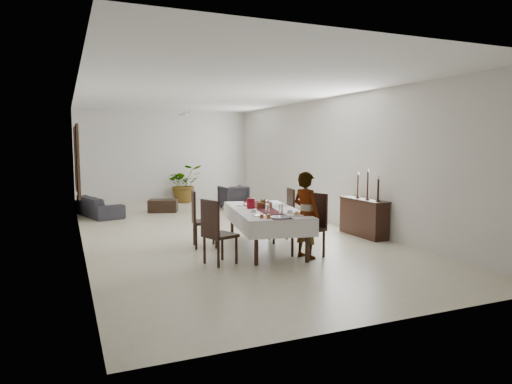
% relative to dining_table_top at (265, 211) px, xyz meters
% --- Properties ---
extents(floor, '(6.00, 12.00, 0.00)m').
position_rel_dining_table_top_xyz_m(floor, '(-0.27, 2.08, -0.74)').
color(floor, beige).
rests_on(floor, ground).
extents(ceiling, '(6.00, 12.00, 0.02)m').
position_rel_dining_table_top_xyz_m(ceiling, '(-0.27, 2.08, 2.46)').
color(ceiling, white).
rests_on(ceiling, wall_back).
extents(wall_back, '(6.00, 0.02, 3.20)m').
position_rel_dining_table_top_xyz_m(wall_back, '(-0.27, 8.08, 0.86)').
color(wall_back, silver).
rests_on(wall_back, floor).
extents(wall_front, '(6.00, 0.02, 3.20)m').
position_rel_dining_table_top_xyz_m(wall_front, '(-0.27, -3.92, 0.86)').
color(wall_front, silver).
rests_on(wall_front, floor).
extents(wall_left, '(0.02, 12.00, 3.20)m').
position_rel_dining_table_top_xyz_m(wall_left, '(-3.27, 2.08, 0.86)').
color(wall_left, silver).
rests_on(wall_left, floor).
extents(wall_right, '(0.02, 12.00, 3.20)m').
position_rel_dining_table_top_xyz_m(wall_right, '(2.73, 2.08, 0.86)').
color(wall_right, silver).
rests_on(wall_right, floor).
extents(dining_table_top, '(1.42, 2.59, 0.05)m').
position_rel_dining_table_top_xyz_m(dining_table_top, '(0.00, 0.00, 0.00)').
color(dining_table_top, black).
rests_on(dining_table_top, table_leg_fl).
extents(table_leg_fl, '(0.08, 0.08, 0.71)m').
position_rel_dining_table_top_xyz_m(table_leg_fl, '(-0.64, -1.07, -0.38)').
color(table_leg_fl, black).
rests_on(table_leg_fl, floor).
extents(table_leg_fr, '(0.08, 0.08, 0.71)m').
position_rel_dining_table_top_xyz_m(table_leg_fr, '(0.24, -1.22, -0.38)').
color(table_leg_fr, black).
rests_on(table_leg_fr, floor).
extents(table_leg_bl, '(0.08, 0.08, 0.71)m').
position_rel_dining_table_top_xyz_m(table_leg_bl, '(-0.24, 1.22, -0.38)').
color(table_leg_bl, black).
rests_on(table_leg_bl, floor).
extents(table_leg_br, '(0.08, 0.08, 0.71)m').
position_rel_dining_table_top_xyz_m(table_leg_br, '(0.64, 1.07, -0.38)').
color(table_leg_br, black).
rests_on(table_leg_br, floor).
extents(tablecloth_top, '(1.64, 2.80, 0.01)m').
position_rel_dining_table_top_xyz_m(tablecloth_top, '(-0.00, 0.00, 0.03)').
color(tablecloth_top, silver).
rests_on(tablecloth_top, dining_table_top).
extents(tablecloth_drape_left, '(0.46, 2.60, 0.31)m').
position_rel_dining_table_top_xyz_m(tablecloth_drape_left, '(-0.59, 0.10, -0.12)').
color(tablecloth_drape_left, white).
rests_on(tablecloth_drape_left, dining_table_top).
extents(tablecloth_drape_right, '(0.46, 2.60, 0.31)m').
position_rel_dining_table_top_xyz_m(tablecloth_drape_right, '(0.59, -0.10, -0.12)').
color(tablecloth_drape_right, white).
rests_on(tablecloth_drape_right, dining_table_top).
extents(tablecloth_drape_near, '(1.19, 0.22, 0.31)m').
position_rel_dining_table_top_xyz_m(tablecloth_drape_near, '(-0.22, -1.29, -0.12)').
color(tablecloth_drape_near, white).
rests_on(tablecloth_drape_near, dining_table_top).
extents(tablecloth_drape_far, '(1.19, 0.22, 0.31)m').
position_rel_dining_table_top_xyz_m(tablecloth_drape_far, '(0.22, 1.29, -0.12)').
color(tablecloth_drape_far, silver).
rests_on(tablecloth_drape_far, dining_table_top).
extents(table_runner, '(0.79, 2.57, 0.00)m').
position_rel_dining_table_top_xyz_m(table_runner, '(0.00, 0.00, 0.04)').
color(table_runner, '#521718').
rests_on(table_runner, tablecloth_top).
extents(red_pitcher, '(0.18, 0.18, 0.20)m').
position_rel_dining_table_top_xyz_m(red_pitcher, '(-0.23, 0.19, 0.14)').
color(red_pitcher, maroon).
rests_on(red_pitcher, tablecloth_top).
extents(pitcher_handle, '(0.12, 0.04, 0.12)m').
position_rel_dining_table_top_xyz_m(pitcher_handle, '(-0.31, 0.21, 0.14)').
color(pitcher_handle, maroon).
rests_on(pitcher_handle, red_pitcher).
extents(wine_glass_near, '(0.07, 0.07, 0.17)m').
position_rel_dining_table_top_xyz_m(wine_glass_near, '(0.01, -0.67, 0.12)').
color(wine_glass_near, white).
rests_on(wine_glass_near, tablecloth_top).
extents(wine_glass_mid, '(0.07, 0.07, 0.17)m').
position_rel_dining_table_top_xyz_m(wine_glass_mid, '(-0.20, -0.54, 0.12)').
color(wine_glass_mid, white).
rests_on(wine_glass_mid, tablecloth_top).
extents(wine_glass_far, '(0.07, 0.07, 0.17)m').
position_rel_dining_table_top_xyz_m(wine_glass_far, '(0.06, 0.04, 0.12)').
color(wine_glass_far, white).
rests_on(wine_glass_far, tablecloth_top).
extents(teacup_right, '(0.09, 0.09, 0.06)m').
position_rel_dining_table_top_xyz_m(teacup_right, '(0.20, -0.66, 0.07)').
color(teacup_right, silver).
rests_on(teacup_right, saucer_right).
extents(saucer_right, '(0.15, 0.15, 0.01)m').
position_rel_dining_table_top_xyz_m(saucer_right, '(0.20, -0.66, 0.04)').
color(saucer_right, white).
rests_on(saucer_right, tablecloth_top).
extents(teacup_left, '(0.09, 0.09, 0.06)m').
position_rel_dining_table_top_xyz_m(teacup_left, '(-0.36, -0.30, 0.07)').
color(teacup_left, silver).
rests_on(teacup_left, saucer_left).
extents(saucer_left, '(0.15, 0.15, 0.01)m').
position_rel_dining_table_top_xyz_m(saucer_left, '(-0.36, -0.30, 0.04)').
color(saucer_left, white).
rests_on(saucer_left, tablecloth_top).
extents(plate_near_right, '(0.24, 0.24, 0.02)m').
position_rel_dining_table_top_xyz_m(plate_near_right, '(0.18, -0.96, 0.04)').
color(plate_near_right, white).
rests_on(plate_near_right, tablecloth_top).
extents(bread_near_right, '(0.09, 0.09, 0.09)m').
position_rel_dining_table_top_xyz_m(bread_near_right, '(0.18, -0.96, 0.07)').
color(bread_near_right, tan).
rests_on(bread_near_right, plate_near_right).
extents(plate_near_left, '(0.24, 0.24, 0.02)m').
position_rel_dining_table_top_xyz_m(plate_near_left, '(-0.43, -0.70, 0.04)').
color(plate_near_left, silver).
rests_on(plate_near_left, tablecloth_top).
extents(plate_far_left, '(0.24, 0.24, 0.02)m').
position_rel_dining_table_top_xyz_m(plate_far_left, '(-0.23, 0.61, 0.04)').
color(plate_far_left, silver).
rests_on(plate_far_left, tablecloth_top).
extents(serving_tray, '(0.37, 0.37, 0.02)m').
position_rel_dining_table_top_xyz_m(serving_tray, '(-0.18, -1.06, 0.05)').
color(serving_tray, '#3E3E43').
rests_on(serving_tray, tablecloth_top).
extents(jam_jar_a, '(0.07, 0.07, 0.08)m').
position_rel_dining_table_top_xyz_m(jam_jar_a, '(-0.41, -1.05, 0.07)').
color(jam_jar_a, brown).
rests_on(jam_jar_a, tablecloth_top).
extents(jam_jar_b, '(0.07, 0.07, 0.08)m').
position_rel_dining_table_top_xyz_m(jam_jar_b, '(-0.50, -0.97, 0.07)').
color(jam_jar_b, '#903814').
rests_on(jam_jar_b, tablecloth_top).
extents(fruit_basket, '(0.31, 0.31, 0.10)m').
position_rel_dining_table_top_xyz_m(fruit_basket, '(0.09, 0.24, 0.09)').
color(fruit_basket, brown).
rests_on(fruit_basket, tablecloth_top).
extents(fruit_red, '(0.09, 0.09, 0.09)m').
position_rel_dining_table_top_xyz_m(fruit_red, '(0.13, 0.26, 0.16)').
color(fruit_red, '#A61E10').
rests_on(fruit_red, fruit_basket).
extents(fruit_green, '(0.08, 0.08, 0.08)m').
position_rel_dining_table_top_xyz_m(fruit_green, '(0.06, 0.28, 0.16)').
color(fruit_green, '#5B7222').
rests_on(fruit_green, fruit_basket).
extents(chair_right_near_seat, '(0.62, 0.62, 0.06)m').
position_rel_dining_table_top_xyz_m(chair_right_near_seat, '(0.45, -0.90, -0.23)').
color(chair_right_near_seat, black).
rests_on(chair_right_near_seat, chair_right_near_leg_fl).
extents(chair_right_near_leg_fl, '(0.06, 0.06, 0.48)m').
position_rel_dining_table_top_xyz_m(chair_right_near_leg_fl, '(0.70, -1.02, -0.50)').
color(chair_right_near_leg_fl, black).
rests_on(chair_right_near_leg_fl, floor).
extents(chair_right_near_leg_fr, '(0.06, 0.06, 0.48)m').
position_rel_dining_table_top_xyz_m(chair_right_near_leg_fr, '(0.57, -0.64, -0.50)').
color(chair_right_near_leg_fr, black).
rests_on(chair_right_near_leg_fr, floor).
extents(chair_right_near_leg_bl, '(0.06, 0.06, 0.48)m').
position_rel_dining_table_top_xyz_m(chair_right_near_leg_bl, '(0.32, -1.15, -0.50)').
color(chair_right_near_leg_bl, black).
rests_on(chair_right_near_leg_bl, floor).
extents(chair_right_near_leg_br, '(0.06, 0.06, 0.48)m').
position_rel_dining_table_top_xyz_m(chair_right_near_leg_br, '(0.19, -0.77, -0.50)').
color(chair_right_near_leg_br, black).
rests_on(chair_right_near_leg_br, floor).
extents(chair_right_near_back, '(0.20, 0.47, 0.62)m').
position_rel_dining_table_top_xyz_m(chair_right_near_back, '(0.66, -0.82, 0.10)').
color(chair_right_near_back, black).
rests_on(chair_right_near_back, chair_right_near_seat).
extents(chair_right_far_seat, '(0.55, 0.55, 0.05)m').
position_rel_dining_table_top_xyz_m(chair_right_far_seat, '(0.56, 0.47, -0.25)').
color(chair_right_far_seat, black).
rests_on(chair_right_far_seat, chair_right_far_leg_fl).
extents(chair_right_far_leg_fl, '(0.06, 0.06, 0.46)m').
position_rel_dining_table_top_xyz_m(chair_right_far_leg_fl, '(0.71, 0.24, -0.51)').
color(chair_right_far_leg_fl, black).
rests_on(chair_right_far_leg_fl, floor).
extents(chair_right_far_leg_fr, '(0.06, 0.06, 0.46)m').
position_rel_dining_table_top_xyz_m(chair_right_far_leg_fr, '(0.78, 0.62, -0.51)').
color(chair_right_far_leg_fr, black).
rests_on(chair_right_far_leg_fr, floor).
extents(chair_right_far_leg_bl, '(0.06, 0.06, 0.46)m').
position_rel_dining_table_top_xyz_m(chair_right_far_leg_bl, '(0.33, 0.31, -0.51)').
color(chair_right_far_leg_bl, black).
rests_on(chair_right_far_leg_bl, floor).
extents(chair_right_far_leg_br, '(0.06, 0.06, 0.46)m').
position_rel_dining_table_top_xyz_m(chair_right_far_leg_br, '(0.41, 0.69, -0.51)').
color(chair_right_far_leg_br, black).
rests_on(chair_right_far_leg_br, floor).
extents(chair_right_far_back, '(0.13, 0.47, 0.60)m').
position_rel_dining_table_top_xyz_m(chair_right_far_back, '(0.77, 0.43, 0.07)').
color(chair_right_far_back, black).
rests_on(chair_right_far_back, chair_right_far_seat).
extents(chair_left_near_seat, '(0.60, 0.60, 0.05)m').
position_rel_dining_table_top_xyz_m(chair_left_near_seat, '(-1.16, -0.74, -0.25)').
color(chair_left_near_seat, black).
rests_on(chair_left_near_seat, chair_left_near_leg_fl).
extents(chair_left_near_leg_fl, '(0.06, 0.06, 0.46)m').
position_rel_dining_table_top_xyz_m(chair_left_near_leg_fl, '(-1.41, -0.62, -0.51)').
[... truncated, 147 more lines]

